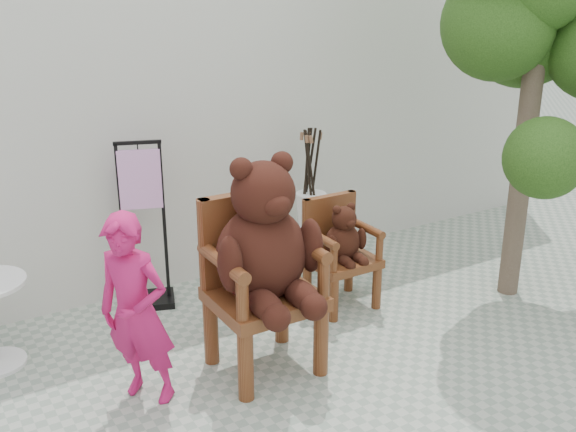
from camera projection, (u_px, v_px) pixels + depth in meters
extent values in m
plane|color=#9EA695|center=(369.00, 412.00, 4.61)|extent=(60.00, 60.00, 0.00)
cube|color=silver|center=(181.00, 119.00, 6.60)|extent=(9.00, 1.00, 3.00)
cylinder|color=#4F2610|center=(246.00, 366.00, 4.68)|extent=(0.11, 0.11, 0.53)
cylinder|color=#4F2610|center=(211.00, 331.00, 5.13)|extent=(0.11, 0.11, 0.53)
cylinder|color=#4F2610|center=(321.00, 342.00, 4.98)|extent=(0.11, 0.11, 0.53)
cylinder|color=#4F2610|center=(282.00, 311.00, 5.44)|extent=(0.11, 0.11, 0.53)
cube|color=#4F2610|center=(265.00, 299.00, 4.95)|extent=(0.76, 0.69, 0.10)
cube|color=#4F2610|center=(245.00, 236.00, 5.06)|extent=(0.72, 0.10, 0.69)
cylinder|color=#4F2610|center=(205.00, 245.00, 4.90)|extent=(0.10, 0.10, 0.69)
cylinder|color=#4F2610|center=(242.00, 299.00, 4.49)|extent=(0.09, 0.09, 0.31)
cylinder|color=#4F2610|center=(223.00, 263.00, 4.67)|extent=(0.10, 0.66, 0.10)
cylinder|color=#4F2610|center=(282.00, 228.00, 5.22)|extent=(0.10, 0.10, 0.69)
cylinder|color=#4F2610|center=(324.00, 277.00, 4.81)|extent=(0.09, 0.09, 0.31)
cylinder|color=#4F2610|center=(302.00, 244.00, 4.99)|extent=(0.10, 0.66, 0.10)
ellipsoid|color=black|center=(262.00, 254.00, 4.87)|extent=(0.69, 0.58, 0.72)
sphere|color=black|center=(263.00, 193.00, 4.68)|extent=(0.46, 0.46, 0.46)
ellipsoid|color=black|center=(276.00, 205.00, 4.54)|extent=(0.21, 0.16, 0.16)
sphere|color=black|center=(241.00, 169.00, 4.55)|extent=(0.16, 0.16, 0.16)
sphere|color=black|center=(282.00, 163.00, 4.70)|extent=(0.16, 0.16, 0.16)
ellipsoid|color=black|center=(230.00, 264.00, 4.57)|extent=(0.16, 0.23, 0.41)
ellipsoid|color=black|center=(265.00, 305.00, 4.62)|extent=(0.20, 0.40, 0.20)
sphere|color=black|center=(277.00, 318.00, 4.50)|extent=(0.19, 0.19, 0.19)
ellipsoid|color=black|center=(311.00, 246.00, 4.89)|extent=(0.16, 0.23, 0.41)
ellipsoid|color=black|center=(301.00, 295.00, 4.77)|extent=(0.20, 0.40, 0.20)
sphere|color=black|center=(314.00, 307.00, 4.65)|extent=(0.19, 0.19, 0.19)
cylinder|color=#4F2610|center=(334.00, 300.00, 5.78)|extent=(0.08, 0.08, 0.39)
cylinder|color=#4F2610|center=(307.00, 282.00, 6.12)|extent=(0.08, 0.08, 0.39)
cylinder|color=#4F2610|center=(377.00, 288.00, 6.01)|extent=(0.08, 0.08, 0.39)
cylinder|color=#4F2610|center=(349.00, 271.00, 6.34)|extent=(0.08, 0.08, 0.39)
cube|color=#4F2610|center=(342.00, 261.00, 5.98)|extent=(0.56, 0.52, 0.07)
cube|color=#4F2610|center=(329.00, 223.00, 6.06)|extent=(0.53, 0.07, 0.52)
cylinder|color=#4F2610|center=(306.00, 227.00, 5.94)|extent=(0.07, 0.07, 0.52)
cylinder|color=#4F2610|center=(334.00, 259.00, 5.64)|extent=(0.07, 0.07, 0.23)
cylinder|color=#4F2610|center=(320.00, 238.00, 5.77)|extent=(0.07, 0.49, 0.07)
cylinder|color=#4F2610|center=(351.00, 218.00, 6.18)|extent=(0.07, 0.07, 0.52)
cylinder|color=#4F2610|center=(380.00, 247.00, 5.88)|extent=(0.07, 0.07, 0.23)
cylinder|color=#4F2610|center=(365.00, 227.00, 6.01)|extent=(0.07, 0.49, 0.07)
ellipsoid|color=black|center=(342.00, 242.00, 5.93)|extent=(0.33, 0.28, 0.34)
sphere|color=black|center=(344.00, 219.00, 5.84)|extent=(0.22, 0.22, 0.22)
ellipsoid|color=black|center=(350.00, 223.00, 5.77)|extent=(0.10, 0.08, 0.08)
sphere|color=black|center=(337.00, 210.00, 5.77)|extent=(0.08, 0.08, 0.08)
sphere|color=black|center=(351.00, 207.00, 5.85)|extent=(0.08, 0.08, 0.08)
ellipsoid|color=black|center=(332.00, 246.00, 5.79)|extent=(0.08, 0.11, 0.20)
ellipsoid|color=black|center=(345.00, 261.00, 5.81)|extent=(0.10, 0.19, 0.10)
sphere|color=black|center=(350.00, 266.00, 5.75)|extent=(0.09, 0.09, 0.09)
ellipsoid|color=black|center=(361.00, 239.00, 5.94)|extent=(0.08, 0.11, 0.20)
ellipsoid|color=black|center=(358.00, 258.00, 5.88)|extent=(0.10, 0.19, 0.10)
sphere|color=black|center=(364.00, 262.00, 5.82)|extent=(0.09, 0.09, 0.09)
imported|color=#BD175A|center=(137.00, 312.00, 4.47)|extent=(0.60, 0.62, 1.43)
cube|color=black|center=(123.00, 228.00, 5.87)|extent=(0.04, 0.04, 1.50)
cube|color=black|center=(164.00, 225.00, 5.94)|extent=(0.04, 0.04, 1.50)
cube|color=black|center=(137.00, 143.00, 5.65)|extent=(0.39, 0.16, 0.03)
cube|color=black|center=(149.00, 300.00, 6.15)|extent=(0.54, 0.48, 0.06)
cube|color=#E39CDC|center=(140.00, 179.00, 5.75)|extent=(0.35, 0.16, 0.52)
cylinder|color=black|center=(137.00, 146.00, 5.66)|extent=(0.01, 0.01, 0.08)
cylinder|color=white|center=(311.00, 229.00, 6.71)|extent=(0.32, 0.32, 0.03)
cylinder|color=white|center=(313.00, 245.00, 6.89)|extent=(0.03, 0.03, 0.44)
cylinder|color=white|center=(299.00, 248.00, 6.81)|extent=(0.03, 0.03, 0.44)
cylinder|color=white|center=(308.00, 254.00, 6.67)|extent=(0.03, 0.03, 0.44)
cylinder|color=white|center=(322.00, 251.00, 6.76)|extent=(0.03, 0.03, 0.44)
cylinder|color=black|center=(306.00, 169.00, 6.52)|extent=(0.13, 0.11, 0.79)
cylinder|color=brown|center=(302.00, 136.00, 6.43)|extent=(0.05, 0.04, 0.08)
cylinder|color=black|center=(310.00, 168.00, 6.55)|extent=(0.13, 0.05, 0.80)
cylinder|color=brown|center=(309.00, 135.00, 6.48)|extent=(0.05, 0.04, 0.08)
cylinder|color=black|center=(311.00, 171.00, 6.45)|extent=(0.11, 0.09, 0.80)
cylinder|color=brown|center=(311.00, 139.00, 6.31)|extent=(0.04, 0.04, 0.08)
cylinder|color=black|center=(309.00, 171.00, 6.46)|extent=(0.07, 0.11, 0.80)
cylinder|color=brown|center=(307.00, 139.00, 6.33)|extent=(0.04, 0.04, 0.08)
cylinder|color=black|center=(307.00, 169.00, 6.53)|extent=(0.17, 0.10, 0.79)
cylinder|color=brown|center=(302.00, 136.00, 6.45)|extent=(0.05, 0.04, 0.08)
cylinder|color=black|center=(315.00, 169.00, 6.53)|extent=(0.03, 0.16, 0.79)
cylinder|color=brown|center=(320.00, 136.00, 6.45)|extent=(0.04, 0.05, 0.08)
cylinder|color=#49392C|center=(527.00, 124.00, 5.85)|extent=(0.18, 0.18, 3.22)
sphere|color=#18360E|center=(498.00, 24.00, 5.60)|extent=(0.95, 0.95, 0.95)
sphere|color=#18360E|center=(525.00, 29.00, 5.92)|extent=(1.03, 1.03, 1.03)
sphere|color=#18360E|center=(545.00, 158.00, 5.20)|extent=(0.64, 0.64, 0.64)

